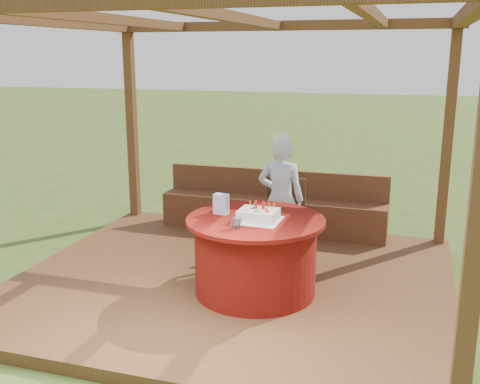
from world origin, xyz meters
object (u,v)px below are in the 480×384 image
bench (273,211)px  chair (283,213)px  drinking_glass (236,224)px  table (255,255)px  gift_bag (221,204)px  birthday_cake (258,215)px  elderly_woman (281,197)px

bench → chair: (0.34, -0.87, 0.25)m
drinking_glass → chair: bearing=86.3°
chair → bench: bearing=111.4°
table → gift_bag: size_ratio=6.72×
bench → birthday_cake: birthday_cake is taller
bench → elderly_woman: elderly_woman is taller
elderly_woman → drinking_glass: bearing=-94.2°
chair → drinking_glass: size_ratio=8.51×
elderly_woman → birthday_cake: elderly_woman is taller
bench → drinking_glass: size_ratio=28.10×
birthday_cake → gift_bag: gift_bag is taller
table → chair: size_ratio=1.49×
elderly_woman → birthday_cake: (0.03, -1.05, 0.09)m
chair → drinking_glass: (-0.10, -1.51, 0.30)m
bench → gift_bag: size_ratio=14.90×
bench → birthday_cake: size_ratio=7.06×
drinking_glass → table: bearing=78.1°
elderly_woman → gift_bag: bearing=-112.9°
bench → drinking_glass: bearing=-84.1°
elderly_woman → drinking_glass: elderly_woman is taller
chair → birthday_cake: bearing=-88.6°
chair → elderly_woman: size_ratio=0.62×
gift_bag → drinking_glass: 0.52m
chair → elderly_woman: bearing=-88.9°
gift_bag → birthday_cake: bearing=-9.9°
drinking_glass → bench: bearing=95.9°
drinking_glass → gift_bag: bearing=124.3°
bench → drinking_glass: (0.25, -2.38, 0.55)m
table → drinking_glass: 0.57m
table → drinking_glass: drinking_glass is taller
bench → table: bearing=-80.8°
chair → elderly_woman: 0.27m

